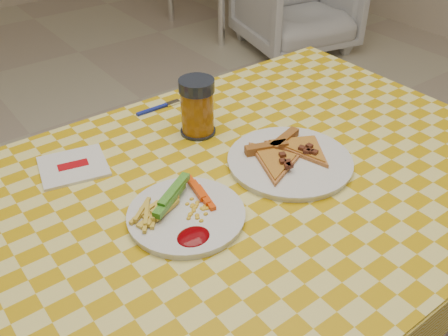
{
  "coord_description": "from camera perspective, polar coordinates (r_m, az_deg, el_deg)",
  "views": [
    {
      "loc": [
        -0.54,
        -0.64,
        1.38
      ],
      "look_at": [
        -0.03,
        0.04,
        0.78
      ],
      "focal_mm": 40.0,
      "sensor_mm": 36.0,
      "label": 1
    }
  ],
  "objects": [
    {
      "name": "table",
      "position": [
        1.1,
        2.28,
        -4.4
      ],
      "size": [
        1.28,
        0.88,
        0.76
      ],
      "color": "white",
      "rests_on": "ground"
    },
    {
      "name": "napkin",
      "position": [
        1.13,
        -16.85,
        0.2
      ],
      "size": [
        0.17,
        0.16,
        0.01
      ],
      "rotation": [
        0.0,
        0.0,
        -0.23
      ],
      "color": "silver",
      "rests_on": "table"
    },
    {
      "name": "plate_right",
      "position": [
        1.1,
        7.52,
        0.68
      ],
      "size": [
        0.35,
        0.35,
        0.01
      ],
      "primitive_type": "cylinder",
      "rotation": [
        0.0,
        0.0,
        -0.4
      ],
      "color": "silver",
      "rests_on": "table"
    },
    {
      "name": "fries_veggies",
      "position": [
        0.95,
        -5.34,
        -4.43
      ],
      "size": [
        0.19,
        0.17,
        0.04
      ],
      "color": "gold",
      "rests_on": "plate_left"
    },
    {
      "name": "plate_left",
      "position": [
        0.95,
        -4.33,
        -5.5
      ],
      "size": [
        0.26,
        0.26,
        0.01
      ],
      "primitive_type": "cylinder",
      "rotation": [
        0.0,
        0.0,
        -0.23
      ],
      "color": "silver",
      "rests_on": "table"
    },
    {
      "name": "fork",
      "position": [
        1.32,
        -7.43,
        6.91
      ],
      "size": [
        0.13,
        0.02,
        0.01
      ],
      "rotation": [
        0.0,
        0.0,
        -0.01
      ],
      "color": "navy",
      "rests_on": "table"
    },
    {
      "name": "pizza_slices",
      "position": [
        1.1,
        7.19,
        1.69
      ],
      "size": [
        0.25,
        0.22,
        0.02
      ],
      "color": "#CC7B3F",
      "rests_on": "plate_right"
    },
    {
      "name": "drink_glass",
      "position": [
        1.18,
        -3.08,
        6.92
      ],
      "size": [
        0.09,
        0.09,
        0.14
      ],
      "color": "black",
      "rests_on": "table"
    }
  ]
}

